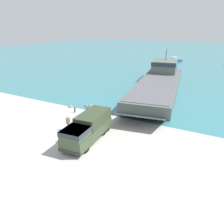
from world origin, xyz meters
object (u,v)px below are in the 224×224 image
object	(u,v)px
military_truck	(88,128)
soldier_on_ramp	(68,122)
landing_craft	(160,79)
moored_boat_a	(173,59)
mooring_bollard	(75,110)

from	to	relation	value
military_truck	soldier_on_ramp	distance (m)	3.73
landing_craft	military_truck	size ratio (longest dim) A/B	4.47
soldier_on_ramp	moored_boat_a	size ratio (longest dim) A/B	0.24
soldier_on_ramp	mooring_bollard	world-z (taller)	soldier_on_ramp
military_truck	soldier_on_ramp	xyz separation A→B (m)	(-3.59, 0.93, -0.43)
landing_craft	moored_boat_a	bearing A→B (deg)	90.75
landing_craft	soldier_on_ramp	xyz separation A→B (m)	(-3.78, -25.65, -0.57)
military_truck	moored_boat_a	world-z (taller)	military_truck
soldier_on_ramp	mooring_bollard	size ratio (longest dim) A/B	2.27
moored_boat_a	landing_craft	bearing A→B (deg)	-148.51
military_truck	soldier_on_ramp	bearing A→B (deg)	-110.11
landing_craft	moored_boat_a	xyz separation A→B (m)	(-7.22, 39.94, -1.15)
military_truck	mooring_bollard	world-z (taller)	military_truck
military_truck	moored_boat_a	bearing A→B (deg)	-179.53
soldier_on_ramp	moored_boat_a	bearing A→B (deg)	102.87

